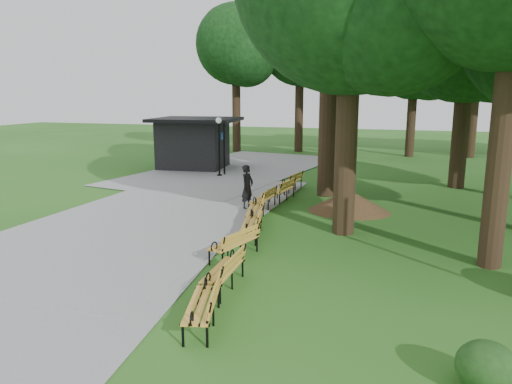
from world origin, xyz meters
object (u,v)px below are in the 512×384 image
(bench_1, at_px, (223,271))
(bench_2, at_px, (234,243))
(person, at_px, (247,187))
(lamp_post, at_px, (219,134))
(bench_5, at_px, (263,199))
(dirt_mound, at_px, (349,201))
(lawn_tree_4, at_px, (469,24))
(kiosk, at_px, (193,143))
(bench_3, at_px, (251,224))
(bench_7, at_px, (291,182))
(bench_0, at_px, (202,305))
(bench_6, at_px, (282,190))
(bench_4, at_px, (255,210))

(bench_1, xyz_separation_m, bench_2, (-0.47, 2.06, 0.00))
(person, bearing_deg, lamp_post, 42.74)
(bench_1, height_order, bench_5, same)
(person, bearing_deg, dirt_mound, -66.30)
(lawn_tree_4, bearing_deg, dirt_mound, -124.17)
(kiosk, height_order, lawn_tree_4, lawn_tree_4)
(dirt_mound, xyz_separation_m, bench_5, (-3.24, -0.77, 0.02))
(bench_3, distance_m, bench_7, 7.68)
(bench_7, bearing_deg, person, -4.13)
(person, relative_size, bench_3, 0.92)
(person, distance_m, bench_3, 3.93)
(dirt_mound, xyz_separation_m, bench_1, (-1.94, -8.46, 0.02))
(kiosk, relative_size, lawn_tree_4, 0.43)
(dirt_mound, bearing_deg, bench_2, -110.63)
(lamp_post, bearing_deg, bench_7, -30.31)
(person, xyz_separation_m, dirt_mound, (3.89, 0.73, -0.45))
(dirt_mound, height_order, bench_0, bench_0)
(bench_0, xyz_separation_m, lawn_tree_4, (6.06, 16.81, 7.14))
(person, height_order, kiosk, kiosk)
(person, xyz_separation_m, bench_5, (0.65, -0.04, -0.44))
(bench_5, distance_m, lawn_tree_4, 12.73)
(dirt_mound, xyz_separation_m, bench_6, (-2.98, 1.24, 0.02))
(bench_3, xyz_separation_m, bench_5, (-0.69, 3.63, 0.00))
(kiosk, height_order, bench_5, kiosk)
(bench_5, bearing_deg, person, -90.00)
(bench_2, xyz_separation_m, bench_7, (-0.66, 9.66, 0.00))
(person, distance_m, dirt_mound, 3.98)
(kiosk, distance_m, lamp_post, 3.62)
(bench_4, bearing_deg, lamp_post, -162.89)
(bench_3, distance_m, bench_4, 1.86)
(kiosk, bearing_deg, lamp_post, -47.38)
(person, bearing_deg, bench_3, -146.95)
(lamp_post, distance_m, bench_4, 9.98)
(lamp_post, height_order, bench_4, lamp_post)
(bench_6, bearing_deg, kiosk, -126.29)
(person, height_order, bench_1, person)
(bench_0, relative_size, bench_7, 1.00)
(person, bearing_deg, bench_0, -153.91)
(bench_2, xyz_separation_m, bench_4, (-0.58, 3.80, 0.00))
(bench_4, relative_size, bench_7, 1.00)
(bench_1, xyz_separation_m, bench_3, (-0.61, 4.06, 0.00))
(dirt_mound, bearing_deg, bench_3, -120.07)
(bench_0, height_order, bench_4, same)
(bench_2, distance_m, bench_5, 5.69)
(person, bearing_deg, bench_2, -152.35)
(bench_0, height_order, lawn_tree_4, lawn_tree_4)
(bench_5, bearing_deg, lamp_post, -143.28)
(bench_1, distance_m, bench_2, 2.12)
(person, height_order, bench_0, person)
(kiosk, xyz_separation_m, bench_4, (7.37, -10.95, -1.08))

